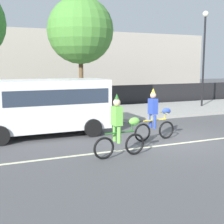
% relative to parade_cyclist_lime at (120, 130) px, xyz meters
% --- Properties ---
extents(ground_plane, '(80.00, 80.00, 0.00)m').
position_rel_parade_cyclist_lime_xyz_m(ground_plane, '(2.71, 1.13, -0.84)').
color(ground_plane, '#4C4C4F').
extents(road_centre_line, '(36.00, 0.14, 0.01)m').
position_rel_parade_cyclist_lime_xyz_m(road_centre_line, '(2.71, 0.63, -0.84)').
color(road_centre_line, beige).
rests_on(road_centre_line, ground).
extents(sidewalk_curb, '(60.00, 5.00, 0.15)m').
position_rel_parade_cyclist_lime_xyz_m(sidewalk_curb, '(2.71, 7.63, -0.77)').
color(sidewalk_curb, '#9E9B93').
rests_on(sidewalk_curb, ground).
extents(fence_line, '(40.00, 0.08, 1.40)m').
position_rel_parade_cyclist_lime_xyz_m(fence_line, '(2.71, 10.53, -0.14)').
color(fence_line, black).
rests_on(fence_line, ground).
extents(building_backdrop, '(28.00, 8.00, 5.37)m').
position_rel_parade_cyclist_lime_xyz_m(building_backdrop, '(1.19, 19.13, 1.84)').
color(building_backdrop, '#B2A899').
rests_on(building_backdrop, ground).
extents(parade_cyclist_lime, '(1.72, 0.50, 1.92)m').
position_rel_parade_cyclist_lime_xyz_m(parade_cyclist_lime, '(0.00, 0.00, 0.00)').
color(parade_cyclist_lime, black).
rests_on(parade_cyclist_lime, ground).
extents(parade_cyclist_cobalt, '(1.72, 0.50, 1.92)m').
position_rel_parade_cyclist_lime_xyz_m(parade_cyclist_cobalt, '(2.07, 1.41, 0.00)').
color(parade_cyclist_cobalt, black).
rests_on(parade_cyclist_cobalt, ground).
extents(parked_van_white, '(5.00, 2.22, 2.18)m').
position_rel_parade_cyclist_lime_xyz_m(parked_van_white, '(-1.47, 3.83, 0.44)').
color(parked_van_white, white).
rests_on(parked_van_white, ground).
extents(street_lamp_post, '(0.36, 0.36, 5.86)m').
position_rel_parade_cyclist_lime_xyz_m(street_lamp_post, '(9.26, 7.57, 3.15)').
color(street_lamp_post, black).
rests_on(street_lamp_post, sidewalk_curb).
extents(street_tree_far_corner, '(3.48, 3.48, 6.11)m').
position_rel_parade_cyclist_lime_xyz_m(street_tree_far_corner, '(1.30, 7.76, 3.67)').
color(street_tree_far_corner, brown).
rests_on(street_tree_far_corner, sidewalk_curb).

